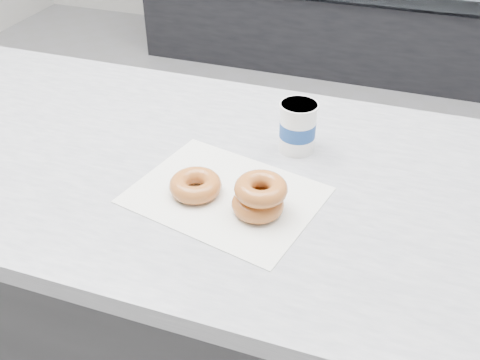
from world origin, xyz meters
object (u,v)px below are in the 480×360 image
(donut_single, at_px, (195,185))
(donut_stack, at_px, (259,196))
(coffee_cup, at_px, (298,127))
(counter, at_px, (134,287))

(donut_single, bearing_deg, donut_stack, -5.97)
(donut_single, distance_m, coffee_cup, 0.26)
(counter, relative_size, donut_stack, 27.79)
(donut_single, height_order, coffee_cup, coffee_cup)
(coffee_cup, bearing_deg, donut_stack, -103.16)
(counter, bearing_deg, coffee_cup, 16.82)
(counter, distance_m, donut_stack, 0.62)
(donut_stack, height_order, coffee_cup, coffee_cup)
(counter, bearing_deg, donut_stack, -16.68)
(counter, distance_m, donut_single, 0.54)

